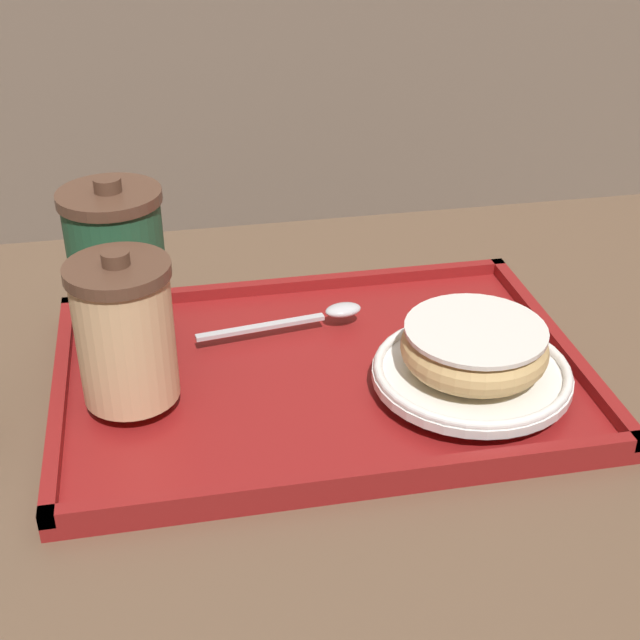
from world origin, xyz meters
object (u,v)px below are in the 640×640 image
donut_chocolate_glazed (474,346)px  spoon (316,315)px  coffee_cup_rear (117,262)px  coffee_cup_front (125,331)px

donut_chocolate_glazed → spoon: (-0.11, 0.12, -0.03)m
donut_chocolate_glazed → spoon: 0.17m
coffee_cup_rear → spoon: bearing=-4.9°
coffee_cup_front → spoon: (0.17, 0.09, -0.06)m
donut_chocolate_glazed → coffee_cup_front: bearing=173.6°
spoon → coffee_cup_front: bearing=-160.0°
spoon → donut_chocolate_glazed: bearing=-56.0°
donut_chocolate_glazed → spoon: donut_chocolate_glazed is taller
coffee_cup_front → coffee_cup_rear: coffee_cup_rear is taller
coffee_cup_rear → spoon: size_ratio=0.94×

